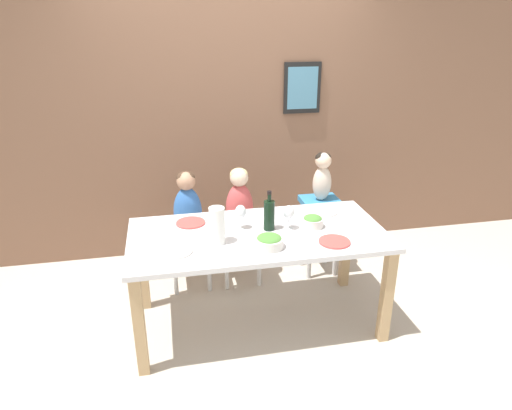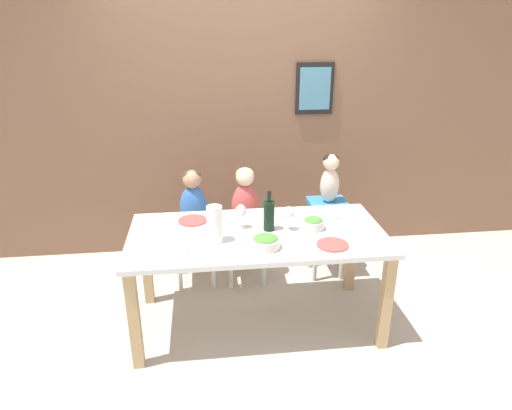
% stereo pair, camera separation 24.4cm
% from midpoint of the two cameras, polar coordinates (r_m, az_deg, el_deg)
% --- Properties ---
extents(ground_plane, '(14.00, 14.00, 0.00)m').
position_cam_midpoint_polar(ground_plane, '(3.54, 2.16, -14.41)').
color(ground_plane, '#BCB2A3').
extents(wall_back, '(10.00, 0.09, 2.70)m').
position_cam_midpoint_polar(wall_back, '(4.20, -0.32, 11.79)').
color(wall_back, brown).
rests_on(wall_back, ground_plane).
extents(dining_table, '(1.77, 0.86, 0.74)m').
position_cam_midpoint_polar(dining_table, '(3.20, 2.33, -5.03)').
color(dining_table, silver).
rests_on(dining_table, ground_plane).
extents(chair_far_left, '(0.38, 0.37, 0.45)m').
position_cam_midpoint_polar(chair_far_left, '(3.85, -5.78, -4.66)').
color(chair_far_left, silver).
rests_on(chair_far_left, ground_plane).
extents(chair_far_center, '(0.38, 0.37, 0.45)m').
position_cam_midpoint_polar(chair_far_center, '(3.88, 0.49, -4.35)').
color(chair_far_center, silver).
rests_on(chair_far_center, ground_plane).
extents(chair_right_highchair, '(0.32, 0.31, 0.69)m').
position_cam_midpoint_polar(chair_right_highchair, '(3.96, 10.66, -1.80)').
color(chair_right_highchair, silver).
rests_on(chair_right_highchair, ground_plane).
extents(person_child_left, '(0.23, 0.18, 0.56)m').
position_cam_midpoint_polar(person_child_left, '(3.71, -5.99, 0.27)').
color(person_child_left, '#3366B2').
rests_on(person_child_left, chair_far_left).
extents(person_child_center, '(0.23, 0.18, 0.56)m').
position_cam_midpoint_polar(person_child_center, '(3.73, 0.50, 0.56)').
color(person_child_center, '#C64C4C').
rests_on(person_child_center, chair_far_center).
extents(person_baby_right, '(0.16, 0.14, 0.41)m').
position_cam_midpoint_polar(person_baby_right, '(3.82, 11.07, 3.59)').
color(person_baby_right, beige).
rests_on(person_baby_right, chair_right_highchair).
extents(wine_bottle, '(0.08, 0.08, 0.29)m').
position_cam_midpoint_polar(wine_bottle, '(3.15, 3.85, -1.27)').
color(wine_bottle, black).
rests_on(wine_bottle, dining_table).
extents(paper_towel_roll, '(0.10, 0.10, 0.25)m').
position_cam_midpoint_polar(paper_towel_roll, '(2.98, -2.86, -2.45)').
color(paper_towel_roll, white).
rests_on(paper_towel_roll, dining_table).
extents(wine_glass_near, '(0.08, 0.08, 0.18)m').
position_cam_midpoint_polar(wine_glass_near, '(3.16, 6.33, -1.12)').
color(wine_glass_near, white).
rests_on(wine_glass_near, dining_table).
extents(wine_glass_far, '(0.08, 0.08, 0.18)m').
position_cam_midpoint_polar(wine_glass_far, '(3.17, 0.28, -0.88)').
color(wine_glass_far, white).
rests_on(wine_glass_far, dining_table).
extents(salad_bowl_large, '(0.19, 0.19, 0.09)m').
position_cam_midpoint_polar(salad_bowl_large, '(2.94, 3.58, -4.64)').
color(salad_bowl_large, silver).
rests_on(salad_bowl_large, dining_table).
extents(salad_bowl_small, '(0.15, 0.15, 0.09)m').
position_cam_midpoint_polar(salad_bowl_small, '(3.23, 9.33, -2.29)').
color(salad_bowl_small, silver).
rests_on(salad_bowl_small, dining_table).
extents(dinner_plate_front_left, '(0.21, 0.21, 0.01)m').
position_cam_midpoint_polar(dinner_plate_front_left, '(2.96, -8.02, -5.40)').
color(dinner_plate_front_left, silver).
rests_on(dinner_plate_front_left, dining_table).
extents(dinner_plate_back_left, '(0.21, 0.21, 0.01)m').
position_cam_midpoint_polar(dinner_plate_back_left, '(3.34, -5.88, -1.98)').
color(dinner_plate_back_left, '#D14C47').
rests_on(dinner_plate_back_left, dining_table).
extents(dinner_plate_back_right, '(0.21, 0.21, 0.01)m').
position_cam_midpoint_polar(dinner_plate_back_right, '(3.49, 10.86, -1.17)').
color(dinner_plate_back_right, silver).
rests_on(dinner_plate_back_right, dining_table).
extents(dinner_plate_front_right, '(0.21, 0.21, 0.01)m').
position_cam_midpoint_polar(dinner_plate_front_right, '(3.04, 11.83, -4.91)').
color(dinner_plate_front_right, '#D14C47').
rests_on(dinner_plate_front_right, dining_table).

